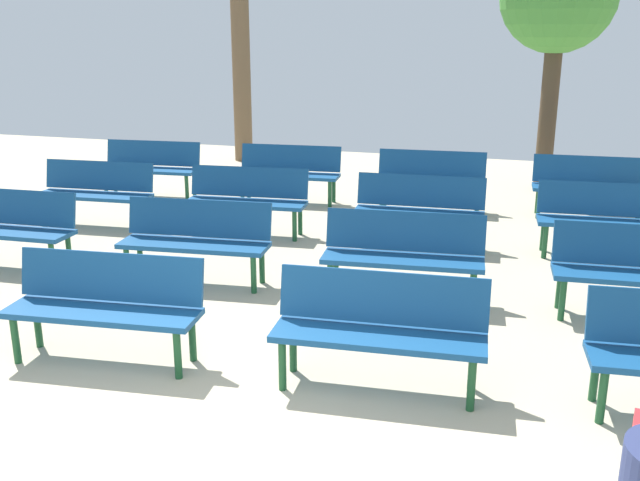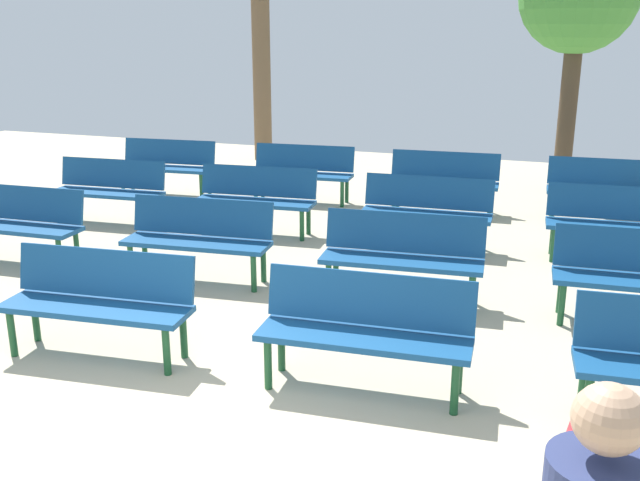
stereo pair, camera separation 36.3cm
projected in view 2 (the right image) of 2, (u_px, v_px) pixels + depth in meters
The scene contains 14 objects.
bench_r0_c1 at pixel (99, 297), 5.92m from camera, with size 1.64×0.64×0.87m.
bench_r0_c2 at pixel (366, 325), 5.36m from camera, with size 1.63×0.60×0.87m.
bench_r1_c0 at pixel (18, 220), 8.30m from camera, with size 1.62×0.56×0.87m.
bench_r1_c1 at pixel (199, 235), 7.70m from camera, with size 1.64×0.64×0.87m.
bench_r1_c2 at pixel (403, 252), 7.10m from camera, with size 1.64×0.63×0.87m.
bench_r2_c0 at pixel (109, 187), 10.00m from camera, with size 1.63×0.60×0.87m.
bench_r2_c1 at pixel (256, 196), 9.48m from camera, with size 1.64×0.63×0.87m.
bench_r2_c2 at pixel (427, 208), 8.85m from camera, with size 1.62×0.57×0.87m.
bench_r2_c3 at pixel (618, 220), 8.31m from camera, with size 1.63×0.59×0.87m.
bench_r3_c0 at pixel (167, 163), 11.74m from camera, with size 1.64×0.62×0.87m.
bench_r3_c1 at pixel (302, 170), 11.21m from camera, with size 1.63×0.61×0.87m.
bench_r3_c2 at pixel (444, 178), 10.61m from camera, with size 1.63×0.59×0.87m.
bench_r3_c3 at pixel (606, 186), 10.04m from camera, with size 1.62×0.57×0.87m.
tree_0 at pixel (262, 82), 14.47m from camera, with size 0.36×0.36×3.17m.
Camera 2 is at (2.38, -3.12, 2.65)m, focal length 40.15 mm.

